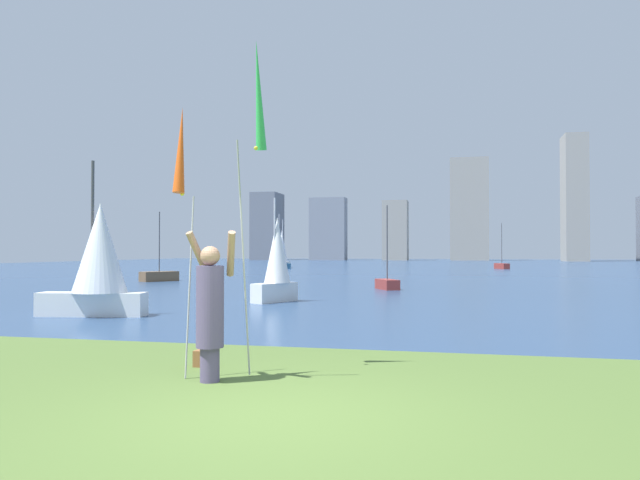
{
  "coord_description": "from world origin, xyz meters",
  "views": [
    {
      "loc": [
        1.88,
        -6.01,
        1.74
      ],
      "look_at": [
        -1.53,
        9.22,
        2.03
      ],
      "focal_mm": 33.19,
      "sensor_mm": 36.0,
      "label": 1
    }
  ],
  "objects_px": {
    "sailboat_0": "(277,261)",
    "sailboat_7": "(99,258)",
    "bag": "(202,358)",
    "sailboat_5": "(282,250)",
    "sailboat_3": "(502,266)",
    "sailboat_8": "(159,276)",
    "person": "(210,307)",
    "sailboat_4": "(387,283)",
    "kite_flag_left": "(181,156)",
    "kite_flag_right": "(258,103)",
    "sailboat_1": "(278,249)"
  },
  "relations": [
    {
      "from": "sailboat_0",
      "to": "sailboat_1",
      "type": "height_order",
      "value": "sailboat_1"
    },
    {
      "from": "kite_flag_right",
      "to": "sailboat_3",
      "type": "distance_m",
      "value": 51.86
    },
    {
      "from": "kite_flag_right",
      "to": "sailboat_3",
      "type": "relative_size",
      "value": 1.09
    },
    {
      "from": "kite_flag_left",
      "to": "sailboat_5",
      "type": "relative_size",
      "value": 0.73
    },
    {
      "from": "kite_flag_left",
      "to": "sailboat_7",
      "type": "relative_size",
      "value": 0.89
    },
    {
      "from": "sailboat_4",
      "to": "sailboat_7",
      "type": "distance_m",
      "value": 14.22
    },
    {
      "from": "sailboat_1",
      "to": "sailboat_3",
      "type": "relative_size",
      "value": 1.21
    },
    {
      "from": "kite_flag_right",
      "to": "sailboat_3",
      "type": "xyz_separation_m",
      "value": [
        7.42,
        51.21,
        -3.6
      ]
    },
    {
      "from": "kite_flag_right",
      "to": "sailboat_4",
      "type": "relative_size",
      "value": 1.26
    },
    {
      "from": "sailboat_0",
      "to": "sailboat_8",
      "type": "xyz_separation_m",
      "value": [
        -10.58,
        11.71,
        -1.1
      ]
    },
    {
      "from": "person",
      "to": "kite_flag_left",
      "type": "xyz_separation_m",
      "value": [
        -0.39,
        -0.08,
        2.02
      ]
    },
    {
      "from": "kite_flag_right",
      "to": "sailboat_7",
      "type": "bearing_deg",
      "value": 137.56
    },
    {
      "from": "sailboat_3",
      "to": "sailboat_8",
      "type": "relative_size",
      "value": 1.1
    },
    {
      "from": "sailboat_3",
      "to": "sailboat_8",
      "type": "distance_m",
      "value": 35.31
    },
    {
      "from": "sailboat_7",
      "to": "sailboat_8",
      "type": "relative_size",
      "value": 1.04
    },
    {
      "from": "sailboat_5",
      "to": "person",
      "type": "bearing_deg",
      "value": -74.69
    },
    {
      "from": "sailboat_5",
      "to": "sailboat_1",
      "type": "bearing_deg",
      "value": -78.86
    },
    {
      "from": "sailboat_0",
      "to": "sailboat_7",
      "type": "height_order",
      "value": "sailboat_7"
    },
    {
      "from": "sailboat_3",
      "to": "sailboat_8",
      "type": "height_order",
      "value": "sailboat_3"
    },
    {
      "from": "person",
      "to": "sailboat_5",
      "type": "height_order",
      "value": "sailboat_5"
    },
    {
      "from": "person",
      "to": "kite_flag_left",
      "type": "distance_m",
      "value": 2.06
    },
    {
      "from": "kite_flag_left",
      "to": "sailboat_8",
      "type": "distance_m",
      "value": 27.19
    },
    {
      "from": "kite_flag_right",
      "to": "sailboat_0",
      "type": "distance_m",
      "value": 11.87
    },
    {
      "from": "sailboat_7",
      "to": "sailboat_8",
      "type": "height_order",
      "value": "sailboat_7"
    },
    {
      "from": "bag",
      "to": "sailboat_0",
      "type": "relative_size",
      "value": 0.07
    },
    {
      "from": "bag",
      "to": "sailboat_5",
      "type": "xyz_separation_m",
      "value": [
        -13.8,
        51.39,
        1.75
      ]
    },
    {
      "from": "kite_flag_left",
      "to": "sailboat_4",
      "type": "bearing_deg",
      "value": 88.03
    },
    {
      "from": "person",
      "to": "sailboat_4",
      "type": "height_order",
      "value": "sailboat_4"
    },
    {
      "from": "sailboat_4",
      "to": "person",
      "type": "bearing_deg",
      "value": -90.81
    },
    {
      "from": "sailboat_3",
      "to": "sailboat_7",
      "type": "height_order",
      "value": "sailboat_3"
    },
    {
      "from": "sailboat_5",
      "to": "sailboat_7",
      "type": "distance_m",
      "value": 46.34
    },
    {
      "from": "kite_flag_right",
      "to": "sailboat_1",
      "type": "height_order",
      "value": "sailboat_1"
    },
    {
      "from": "kite_flag_right",
      "to": "bag",
      "type": "relative_size",
      "value": 19.74
    },
    {
      "from": "sailboat_3",
      "to": "sailboat_5",
      "type": "xyz_separation_m",
      "value": [
        -22.14,
        0.32,
        1.55
      ]
    },
    {
      "from": "sailboat_4",
      "to": "sailboat_7",
      "type": "height_order",
      "value": "sailboat_7"
    },
    {
      "from": "kite_flag_right",
      "to": "sailboat_7",
      "type": "relative_size",
      "value": 1.15
    },
    {
      "from": "kite_flag_right",
      "to": "sailboat_4",
      "type": "height_order",
      "value": "kite_flag_right"
    },
    {
      "from": "sailboat_0",
      "to": "kite_flag_left",
      "type": "bearing_deg",
      "value": -79.15
    },
    {
      "from": "person",
      "to": "sailboat_0",
      "type": "distance_m",
      "value": 12.3
    },
    {
      "from": "person",
      "to": "sailboat_7",
      "type": "xyz_separation_m",
      "value": [
        -6.08,
        6.73,
        0.55
      ]
    },
    {
      "from": "bag",
      "to": "sailboat_1",
      "type": "bearing_deg",
      "value": 105.41
    },
    {
      "from": "sailboat_4",
      "to": "sailboat_5",
      "type": "xyz_separation_m",
      "value": [
        -14.6,
        32.94,
        1.6
      ]
    },
    {
      "from": "sailboat_5",
      "to": "sailboat_4",
      "type": "bearing_deg",
      "value": -66.09
    },
    {
      "from": "sailboat_0",
      "to": "sailboat_3",
      "type": "relative_size",
      "value": 0.81
    },
    {
      "from": "sailboat_0",
      "to": "sailboat_8",
      "type": "distance_m",
      "value": 15.82
    },
    {
      "from": "sailboat_0",
      "to": "sailboat_7",
      "type": "xyz_separation_m",
      "value": [
        -3.38,
        -5.26,
        0.14
      ]
    },
    {
      "from": "kite_flag_left",
      "to": "sailboat_8",
      "type": "xyz_separation_m",
      "value": [
        -12.89,
        23.78,
        -2.71
      ]
    },
    {
      "from": "sailboat_4",
      "to": "sailboat_8",
      "type": "distance_m",
      "value": 14.23
    },
    {
      "from": "kite_flag_left",
      "to": "sailboat_5",
      "type": "xyz_separation_m",
      "value": [
        -13.93,
        52.42,
        -1.15
      ]
    },
    {
      "from": "sailboat_0",
      "to": "sailboat_7",
      "type": "bearing_deg",
      "value": -122.71
    }
  ]
}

